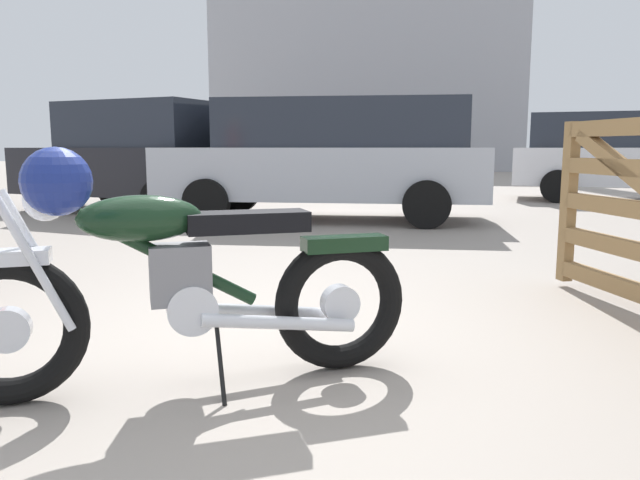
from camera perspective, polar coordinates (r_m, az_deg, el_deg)
ground_plane at (r=3.10m, az=-10.68°, el=-11.53°), size 80.00×80.00×0.00m
vintage_motorcycle at (r=2.74m, az=-13.48°, el=-3.60°), size 1.85×1.19×1.07m
silver_sedan_mid at (r=15.13m, az=-8.87°, el=8.02°), size 4.77×2.12×1.74m
white_estate_far at (r=10.58m, az=-16.73°, el=7.44°), size 4.14×2.37×1.78m
blue_hatchback_right at (r=13.75m, az=27.03°, el=7.15°), size 4.86×2.33×1.74m
dark_sedan_left at (r=9.11m, az=0.90°, el=7.83°), size 4.85×2.31×1.74m
industrial_building at (r=34.55m, az=5.38°, el=15.72°), size 15.61×11.07×19.50m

